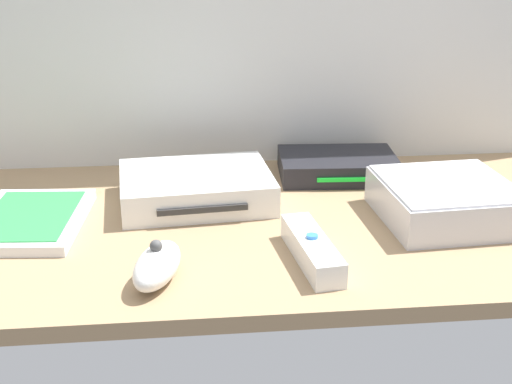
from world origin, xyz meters
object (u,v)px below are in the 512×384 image
(remote_nunchuk, at_px, (157,265))
(game_console, at_px, (196,187))
(game_case, at_px, (30,220))
(mini_computer, at_px, (446,201))
(remote_wand, at_px, (312,249))
(network_router, at_px, (338,166))

(remote_nunchuk, bearing_deg, game_console, 95.42)
(game_case, bearing_deg, mini_computer, 1.14)
(game_console, height_order, remote_wand, game_console)
(game_console, distance_m, game_case, 0.23)
(mini_computer, distance_m, game_case, 0.55)
(game_case, height_order, network_router, network_router)
(game_console, distance_m, remote_nunchuk, 0.23)
(network_router, bearing_deg, remote_nunchuk, -127.46)
(game_console, height_order, mini_computer, mini_computer)
(mini_computer, relative_size, remote_wand, 1.20)
(game_case, bearing_deg, remote_wand, -16.65)
(mini_computer, xyz_separation_m, remote_nunchuk, (-0.38, -0.14, -0.01))
(network_router, distance_m, remote_wand, 0.30)
(game_console, xyz_separation_m, network_router, (0.22, 0.08, -0.00))
(mini_computer, height_order, network_router, mini_computer)
(game_console, xyz_separation_m, remote_nunchuk, (-0.05, -0.23, -0.00))
(game_case, xyz_separation_m, remote_wand, (0.35, -0.14, 0.01))
(mini_computer, distance_m, network_router, 0.21)
(remote_wand, bearing_deg, network_router, 64.97)
(game_console, xyz_separation_m, mini_computer, (0.33, -0.09, 0.00))
(game_case, distance_m, remote_wand, 0.38)
(remote_wand, relative_size, remote_nunchuk, 1.39)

